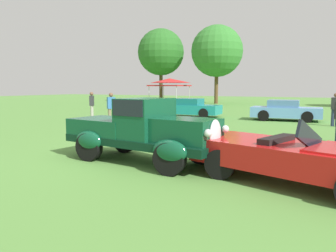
{
  "coord_description": "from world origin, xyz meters",
  "views": [
    {
      "loc": [
        5.26,
        -7.64,
        2.0
      ],
      "look_at": [
        0.73,
        0.86,
        0.86
      ],
      "focal_mm": 35.46,
      "sensor_mm": 36.0,
      "label": 1
    }
  ],
  "objects": [
    {
      "name": "feature_pickup_truck",
      "position": [
        0.58,
        -0.27,
        0.87
      ],
      "size": [
        4.61,
        2.2,
        1.7
      ],
      "color": "black",
      "rests_on": "ground_plane"
    },
    {
      "name": "neighbor_convertible",
      "position": [
        4.55,
        -0.56,
        0.58
      ],
      "size": [
        4.69,
        2.85,
        1.4
      ],
      "color": "red",
      "rests_on": "ground_plane"
    },
    {
      "name": "treeline_far_left",
      "position": [
        -15.87,
        30.13,
        6.39
      ],
      "size": [
        5.91,
        5.91,
        9.36
      ],
      "color": "#47331E",
      "rests_on": "ground_plane"
    },
    {
      "name": "spectator_far_side",
      "position": [
        -8.28,
        7.95,
        0.91
      ],
      "size": [
        0.42,
        0.47,
        1.69
      ],
      "color": "#9E998E",
      "rests_on": "ground_plane"
    },
    {
      "name": "canopy_tent_left_field",
      "position": [
        -8.04,
        17.64,
        2.42
      ],
      "size": [
        2.86,
        2.86,
        2.71
      ],
      "color": "#B7B7BC",
      "rests_on": "ground_plane"
    },
    {
      "name": "treeline_mid_left",
      "position": [
        -8.31,
        30.09,
        6.15
      ],
      "size": [
        6.05,
        6.05,
        9.19
      ],
      "color": "brown",
      "rests_on": "ground_plane"
    },
    {
      "name": "show_car_teal",
      "position": [
        -3.82,
        12.6,
        0.6
      ],
      "size": [
        3.96,
        1.89,
        1.22
      ],
      "color": "teal",
      "rests_on": "ground_plane"
    },
    {
      "name": "spectator_near_truck",
      "position": [
        -5.51,
        6.26,
        0.91
      ],
      "size": [
        0.44,
        0.46,
        1.69
      ],
      "color": "#7F7056",
      "rests_on": "ground_plane"
    },
    {
      "name": "spectator_between_cars",
      "position": [
        4.88,
        11.08,
        0.91
      ],
      "size": [
        0.42,
        0.28,
        1.69
      ],
      "color": "#283351",
      "rests_on": "ground_plane"
    },
    {
      "name": "show_car_skyblue",
      "position": [
        2.2,
        12.92,
        0.6
      ],
      "size": [
        4.08,
        2.01,
        1.22
      ],
      "color": "#669EDB",
      "rests_on": "ground_plane"
    },
    {
      "name": "ground_plane",
      "position": [
        0.0,
        0.0,
        0.0
      ],
      "size": [
        120.0,
        120.0,
        0.0
      ],
      "primitive_type": "plane",
      "color": "#568C3D"
    }
  ]
}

